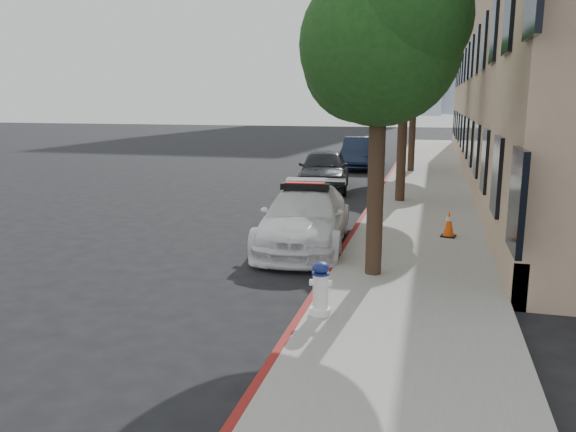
% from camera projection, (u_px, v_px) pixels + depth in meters
% --- Properties ---
extents(ground, '(120.00, 120.00, 0.00)m').
position_uv_depth(ground, '(257.00, 245.00, 13.11)').
color(ground, black).
rests_on(ground, ground).
extents(sidewalk, '(3.20, 50.00, 0.15)m').
position_uv_depth(sidewalk, '(424.00, 186.00, 21.69)').
color(sidewalk, gray).
rests_on(sidewalk, ground).
extents(curb_strip, '(0.12, 50.00, 0.15)m').
position_uv_depth(curb_strip, '(384.00, 184.00, 22.07)').
color(curb_strip, maroon).
rests_on(curb_strip, ground).
extents(building, '(8.00, 36.00, 10.00)m').
position_uv_depth(building, '(566.00, 60.00, 24.05)').
color(building, tan).
rests_on(building, ground).
extents(tower_right, '(14.00, 14.00, 44.00)m').
position_uv_depth(tower_right, '(463.00, 21.00, 134.40)').
color(tower_right, '#9EA8B7').
rests_on(tower_right, ground).
extents(tree_near, '(2.92, 2.82, 5.62)m').
position_uv_depth(tree_near, '(382.00, 43.00, 9.62)').
color(tree_near, black).
rests_on(tree_near, sidewalk).
extents(tree_mid, '(2.77, 2.64, 5.43)m').
position_uv_depth(tree_mid, '(406.00, 72.00, 17.22)').
color(tree_mid, black).
rests_on(tree_mid, sidewalk).
extents(tree_far, '(3.10, 3.00, 5.81)m').
position_uv_depth(tree_far, '(415.00, 75.00, 24.76)').
color(tree_far, black).
rests_on(tree_far, sidewalk).
extents(police_car, '(2.28, 4.77, 1.49)m').
position_uv_depth(police_car, '(305.00, 218.00, 12.86)').
color(police_car, white).
rests_on(police_car, ground).
extents(parked_car_mid, '(2.39, 4.71, 1.54)m').
position_uv_depth(parked_car_mid, '(324.00, 169.00, 21.18)').
color(parked_car_mid, '#202328').
rests_on(parked_car_mid, ground).
extents(parked_car_far, '(1.85, 4.71, 1.52)m').
position_uv_depth(parked_car_far, '(360.00, 153.00, 27.71)').
color(parked_car_far, '#151E35').
rests_on(parked_car_far, ground).
extents(fire_hydrant, '(0.34, 0.31, 0.82)m').
position_uv_depth(fire_hydrant, '(321.00, 289.00, 8.39)').
color(fire_hydrant, white).
rests_on(fire_hydrant, sidewalk).
extents(traffic_cone, '(0.39, 0.39, 0.64)m').
position_uv_depth(traffic_cone, '(449.00, 224.00, 13.21)').
color(traffic_cone, black).
rests_on(traffic_cone, sidewalk).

